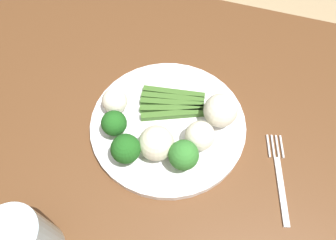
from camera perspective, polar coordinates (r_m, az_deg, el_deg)
name	(u,v)px	position (r m, az deg, el deg)	size (l,w,h in m)	color
ground_plane	(180,239)	(1.26, 2.27, -21.39)	(6.00, 6.00, 0.02)	tan
dining_table	(190,180)	(0.64, 4.23, -11.14)	(1.28, 0.89, 0.73)	brown
plate	(168,123)	(0.57, 0.00, -0.66)	(0.29, 0.29, 0.01)	white
asparagus_bundle	(173,104)	(0.58, 0.89, 3.10)	(0.13, 0.09, 0.01)	#3D6626
broccoli_back	(126,149)	(0.50, -7.94, -5.43)	(0.05, 0.05, 0.06)	#4C7F2B
broccoli_near_center	(184,155)	(0.49, 2.94, -6.64)	(0.05, 0.05, 0.06)	#609E3D
broccoli_left	(114,124)	(0.53, -10.18, -0.84)	(0.05, 0.05, 0.06)	#4C7F2B
cauliflower_front_left	(115,101)	(0.57, -9.99, 3.53)	(0.05, 0.05, 0.05)	silver
cauliflower_right	(156,143)	(0.51, -2.20, -4.37)	(0.06, 0.06, 0.06)	beige
cauliflower_front	(200,136)	(0.52, 6.12, -2.99)	(0.05, 0.05, 0.05)	silver
cauliflower_mid	(221,110)	(0.55, 9.84, 1.78)	(0.06, 0.06, 0.06)	silver
fork	(279,176)	(0.56, 20.18, -9.83)	(0.06, 0.16, 0.00)	silver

